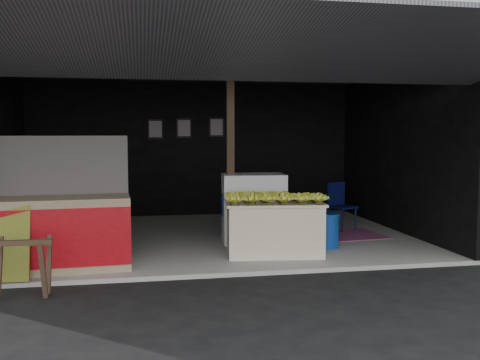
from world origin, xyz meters
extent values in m
plane|color=black|center=(0.00, 0.00, 0.00)|extent=(80.00, 80.00, 0.00)
cube|color=gray|center=(0.00, 2.50, 0.03)|extent=(7.00, 5.00, 0.06)
cube|color=black|center=(0.00, 5.00, 1.51)|extent=(7.00, 0.15, 2.90)
cube|color=black|center=(3.50, 2.50, 1.51)|extent=(0.15, 5.00, 2.90)
cube|color=#232326|center=(0.00, 2.50, 2.96)|extent=(7.20, 5.20, 0.12)
cube|color=#232326|center=(0.00, -0.95, 2.73)|extent=(7.40, 2.47, 0.48)
cube|color=#473023|center=(0.30, 1.90, 1.49)|extent=(0.12, 0.12, 2.85)
cube|color=white|center=(0.79, 0.92, 0.43)|extent=(1.43, 0.96, 0.73)
cube|color=white|center=(0.79, 0.92, 0.81)|extent=(1.50, 1.03, 0.04)
cube|color=white|center=(0.67, 1.85, 0.61)|extent=(1.04, 0.74, 1.11)
cube|color=navy|center=(0.67, 1.51, 0.67)|extent=(0.78, 0.08, 0.33)
cube|color=#B21414|center=(0.67, 1.51, 0.28)|extent=(0.50, 0.05, 0.11)
cube|color=#998466|center=(-2.10, 0.59, 0.53)|extent=(1.72, 0.84, 0.94)
cube|color=#B10B14|center=(-2.10, 0.21, 0.53)|extent=(1.67, 0.12, 0.74)
cube|color=white|center=(-2.10, 0.20, 0.53)|extent=(0.57, 0.05, 0.19)
cube|color=#19254C|center=(-2.10, 0.90, 1.39)|extent=(1.68, 0.15, 0.79)
cube|color=black|center=(-2.74, 0.10, 0.53)|extent=(0.62, 0.29, 0.91)
cube|color=#473023|center=(-2.17, -0.60, 0.33)|extent=(0.06, 0.26, 0.65)
cube|color=#473023|center=(-2.69, -0.26, 0.33)|extent=(0.06, 0.26, 0.65)
cube|color=#473023|center=(-2.16, -0.28, 0.33)|extent=(0.06, 0.26, 0.65)
cube|color=#473023|center=(-2.43, -0.43, 0.62)|extent=(0.69, 0.08, 0.06)
cylinder|color=navy|center=(1.70, 1.19, 0.31)|extent=(0.34, 0.34, 0.50)
cylinder|color=#0A0E39|center=(2.40, 2.36, 0.27)|extent=(0.03, 0.03, 0.43)
cylinder|color=#0A0E39|center=(2.70, 2.49, 0.27)|extent=(0.03, 0.03, 0.43)
cylinder|color=#0A0E39|center=(2.27, 2.66, 0.27)|extent=(0.03, 0.03, 0.43)
cylinder|color=#0A0E39|center=(2.57, 2.79, 0.27)|extent=(0.03, 0.03, 0.43)
cube|color=#0A0E39|center=(2.48, 2.58, 0.49)|extent=(0.53, 0.53, 0.04)
cube|color=#0A0E39|center=(2.41, 2.74, 0.70)|extent=(0.39, 0.19, 0.44)
cube|color=#791A54|center=(2.22, 2.08, 0.07)|extent=(1.60, 1.16, 0.01)
cube|color=black|center=(-0.80, 4.90, 1.91)|extent=(0.32, 0.03, 0.42)
cube|color=#4C4C59|center=(-0.80, 4.88, 1.91)|extent=(0.26, 0.02, 0.34)
cube|color=black|center=(-0.20, 4.90, 1.93)|extent=(0.32, 0.03, 0.42)
cube|color=#4C4C59|center=(-0.20, 4.88, 1.93)|extent=(0.26, 0.02, 0.34)
cube|color=black|center=(0.50, 4.90, 1.95)|extent=(0.32, 0.03, 0.42)
cube|color=#4C4C59|center=(0.50, 4.88, 1.95)|extent=(0.26, 0.02, 0.34)
camera|label=1|loc=(-1.10, -6.54, 1.82)|focal=40.00mm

